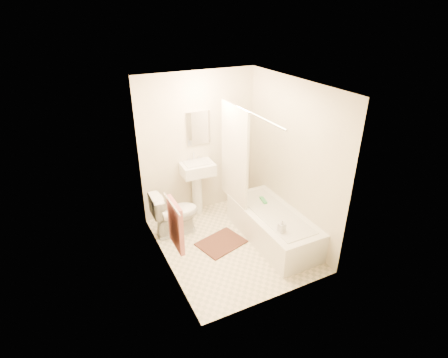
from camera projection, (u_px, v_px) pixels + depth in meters
name	position (u px, v px, depth m)	size (l,w,h in m)	color
floor	(231.00, 244.00, 5.34)	(2.40, 2.40, 0.00)	beige
ceiling	(233.00, 85.00, 4.26)	(2.40, 2.40, 0.00)	white
wall_back	(199.00, 145.00, 5.76)	(2.00, 0.02, 2.40)	beige
wall_left	(162.00, 189.00, 4.40)	(0.02, 2.40, 2.40)	beige
wall_right	(292.00, 160.00, 5.19)	(0.02, 2.40, 2.40)	beige
mirror	(198.00, 128.00, 5.61)	(0.40, 0.03, 0.55)	white
curtain_rod	(249.00, 112.00, 4.64)	(0.03, 0.03, 1.70)	silver
shower_curtain	(234.00, 156.00, 5.31)	(0.04, 0.80, 1.55)	silver
towel_bar	(172.00, 204.00, 4.26)	(0.02, 0.02, 0.60)	silver
towel	(176.00, 225.00, 4.42)	(0.06, 0.45, 0.66)	#CC7266
toilet_paper	(167.00, 216.00, 4.75)	(0.12, 0.12, 0.11)	white
toilet	(175.00, 213.00, 5.45)	(0.41, 0.74, 0.72)	white
sink	(197.00, 186.00, 5.91)	(0.53, 0.43, 1.05)	white
bathtub	(273.00, 226.00, 5.36)	(0.73, 1.66, 0.47)	white
bath_mat	(221.00, 243.00, 5.34)	(0.67, 0.50, 0.02)	#4A2A1D
soap_bottle	(282.00, 226.00, 4.77)	(0.09, 0.09, 0.19)	white
scrub_brush	(263.00, 200.00, 5.55)	(0.06, 0.20, 0.04)	#45B560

